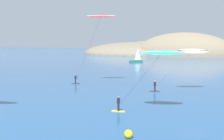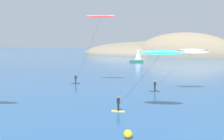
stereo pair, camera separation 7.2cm
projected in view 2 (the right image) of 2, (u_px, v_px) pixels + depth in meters
The scene contains 6 objects.
headland_island at pixel (161, 55), 166.54m from camera, with size 96.59×54.74×25.30m.
sailboat_far at pixel (136, 60), 104.89m from camera, with size 5.31×4.38×5.70m.
kitesurfer_white at pixel (190, 54), 42.63m from camera, with size 8.47×4.35×6.61m.
kitesurfer_red at pixel (99, 21), 49.49m from camera, with size 8.10×3.24×12.47m.
kitesurfer_cyan at pixel (158, 57), 29.59m from camera, with size 7.72×3.03×6.81m.
marker_buoy at pixel (128, 134), 22.14m from camera, with size 0.70×0.70×0.70m, color yellow.
Camera 2 is at (7.98, -6.69, 7.61)m, focal length 45.00 mm.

